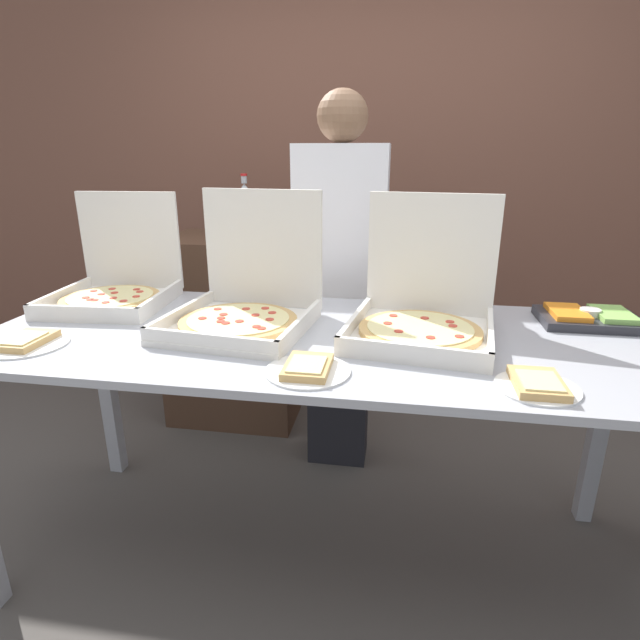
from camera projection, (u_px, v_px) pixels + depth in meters
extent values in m
plane|color=#514C47|center=(320.00, 554.00, 1.92)|extent=(16.00, 16.00, 0.00)
cube|color=brown|center=(365.00, 164.00, 3.06)|extent=(10.00, 0.06, 2.80)
cube|color=#A8AAB2|center=(320.00, 338.00, 1.63)|extent=(2.22, 0.87, 0.02)
cube|color=#A8AAB2|center=(108.00, 387.00, 2.30)|extent=(0.06, 0.06, 0.88)
cube|color=#A8AAB2|center=(599.00, 426.00, 1.98)|extent=(0.06, 0.06, 0.88)
cube|color=silver|center=(239.00, 327.00, 1.67)|extent=(0.49, 0.49, 0.02)
cube|color=silver|center=(208.00, 340.00, 1.47)|extent=(0.45, 0.07, 0.04)
cube|color=silver|center=(181.00, 313.00, 1.72)|extent=(0.07, 0.45, 0.04)
cube|color=silver|center=(300.00, 324.00, 1.61)|extent=(0.07, 0.45, 0.04)
cube|color=silver|center=(263.00, 249.00, 1.81)|extent=(0.45, 0.07, 0.42)
cylinder|color=tan|center=(239.00, 321.00, 1.67)|extent=(0.39, 0.39, 0.02)
cylinder|color=beige|center=(239.00, 318.00, 1.66)|extent=(0.34, 0.34, 0.00)
cylinder|color=#C13D2D|center=(269.00, 320.00, 1.64)|extent=(0.03, 0.03, 0.00)
cylinder|color=#C13D2D|center=(272.00, 313.00, 1.71)|extent=(0.03, 0.03, 0.00)
cylinder|color=#C13D2D|center=(255.00, 315.00, 1.69)|extent=(0.03, 0.03, 0.00)
cylinder|color=#C13D2D|center=(265.00, 308.00, 1.76)|extent=(0.03, 0.03, 0.00)
cylinder|color=#C13D2D|center=(246.00, 309.00, 1.75)|extent=(0.03, 0.03, 0.00)
cylinder|color=#C13D2D|center=(218.00, 309.00, 1.75)|extent=(0.03, 0.03, 0.00)
cylinder|color=#C13D2D|center=(223.00, 314.00, 1.69)|extent=(0.03, 0.03, 0.00)
cylinder|color=#C13D2D|center=(202.00, 318.00, 1.65)|extent=(0.03, 0.03, 0.00)
cylinder|color=#C13D2D|center=(221.00, 318.00, 1.66)|extent=(0.03, 0.03, 0.00)
cylinder|color=#C13D2D|center=(221.00, 321.00, 1.62)|extent=(0.03, 0.03, 0.00)
cylinder|color=#C13D2D|center=(226.00, 323.00, 1.61)|extent=(0.03, 0.03, 0.00)
cylinder|color=#C13D2D|center=(239.00, 321.00, 1.62)|extent=(0.03, 0.03, 0.00)
cylinder|color=#C13D2D|center=(257.00, 327.00, 1.57)|extent=(0.03, 0.03, 0.00)
cylinder|color=#C13D2D|center=(262.00, 328.00, 1.56)|extent=(0.03, 0.03, 0.00)
cube|color=silver|center=(419.00, 336.00, 1.59)|extent=(0.50, 0.50, 0.02)
cube|color=silver|center=(411.00, 351.00, 1.39)|extent=(0.44, 0.08, 0.04)
cube|color=silver|center=(355.00, 321.00, 1.64)|extent=(0.08, 0.44, 0.04)
cube|color=silver|center=(490.00, 334.00, 1.52)|extent=(0.08, 0.44, 0.04)
cube|color=silver|center=(431.00, 255.00, 1.72)|extent=(0.44, 0.08, 0.42)
cylinder|color=tan|center=(420.00, 330.00, 1.58)|extent=(0.39, 0.39, 0.02)
cylinder|color=beige|center=(420.00, 327.00, 1.58)|extent=(0.33, 0.33, 0.00)
cylinder|color=#C13D2D|center=(453.00, 326.00, 1.58)|extent=(0.03, 0.03, 0.00)
cylinder|color=#C13D2D|center=(450.00, 322.00, 1.62)|extent=(0.03, 0.03, 0.00)
cylinder|color=#C13D2D|center=(425.00, 318.00, 1.66)|extent=(0.03, 0.03, 0.00)
cylinder|color=#C13D2D|center=(393.00, 316.00, 1.68)|extent=(0.03, 0.03, 0.00)
cylinder|color=#C13D2D|center=(388.00, 323.00, 1.61)|extent=(0.03, 0.03, 0.00)
cylinder|color=#C13D2D|center=(399.00, 331.00, 1.53)|extent=(0.03, 0.03, 0.00)
cylinder|color=#C13D2D|center=(431.00, 337.00, 1.48)|extent=(0.03, 0.03, 0.00)
cylinder|color=#C13D2D|center=(459.00, 336.00, 1.49)|extent=(0.03, 0.03, 0.00)
cube|color=silver|center=(111.00, 304.00, 1.93)|extent=(0.45, 0.45, 0.02)
cube|color=silver|center=(82.00, 312.00, 1.73)|extent=(0.42, 0.04, 0.04)
cube|color=silver|center=(61.00, 295.00, 1.94)|extent=(0.04, 0.42, 0.04)
cube|color=silver|center=(161.00, 297.00, 1.90)|extent=(0.04, 0.42, 0.04)
cube|color=silver|center=(130.00, 241.00, 2.07)|extent=(0.42, 0.04, 0.40)
cylinder|color=tan|center=(111.00, 299.00, 1.92)|extent=(0.37, 0.37, 0.02)
cylinder|color=beige|center=(110.00, 296.00, 1.92)|extent=(0.32, 0.32, 0.00)
cylinder|color=#C13D2D|center=(136.00, 296.00, 1.91)|extent=(0.03, 0.03, 0.00)
cylinder|color=#C13D2D|center=(140.00, 292.00, 1.97)|extent=(0.03, 0.03, 0.00)
cylinder|color=#C13D2D|center=(137.00, 289.00, 2.01)|extent=(0.03, 0.03, 0.00)
cylinder|color=#C13D2D|center=(114.00, 293.00, 1.96)|extent=(0.03, 0.03, 0.00)
cylinder|color=#C13D2D|center=(112.00, 289.00, 2.01)|extent=(0.03, 0.03, 0.00)
cylinder|color=#C13D2D|center=(94.00, 291.00, 1.98)|extent=(0.03, 0.03, 0.00)
cylinder|color=#C13D2D|center=(101.00, 294.00, 1.94)|extent=(0.03, 0.03, 0.00)
cylinder|color=#C13D2D|center=(86.00, 297.00, 1.89)|extent=(0.03, 0.03, 0.00)
cylinder|color=#C13D2D|center=(90.00, 299.00, 1.87)|extent=(0.03, 0.03, 0.00)
cylinder|color=#C13D2D|center=(95.00, 300.00, 1.86)|extent=(0.03, 0.03, 0.00)
cylinder|color=#C13D2D|center=(106.00, 302.00, 1.83)|extent=(0.03, 0.03, 0.00)
cylinder|color=#C13D2D|center=(113.00, 298.00, 1.89)|extent=(0.03, 0.03, 0.00)
cylinder|color=#C13D2D|center=(123.00, 301.00, 1.85)|extent=(0.03, 0.03, 0.00)
cylinder|color=white|center=(27.00, 344.00, 1.54)|extent=(0.25, 0.25, 0.01)
cube|color=tan|center=(26.00, 340.00, 1.53)|extent=(0.12, 0.17, 0.02)
cube|color=beige|center=(22.00, 338.00, 1.52)|extent=(0.09, 0.12, 0.01)
cylinder|color=white|center=(308.00, 371.00, 1.35)|extent=(0.23, 0.23, 0.01)
cube|color=tan|center=(308.00, 367.00, 1.34)|extent=(0.12, 0.17, 0.02)
cube|color=beige|center=(307.00, 364.00, 1.33)|extent=(0.09, 0.12, 0.01)
cylinder|color=white|center=(537.00, 388.00, 1.25)|extent=(0.21, 0.21, 0.01)
cube|color=tan|center=(538.00, 383.00, 1.25)|extent=(0.12, 0.17, 0.02)
cube|color=beige|center=(540.00, 381.00, 1.23)|extent=(0.09, 0.12, 0.01)
cube|color=#28282D|center=(589.00, 320.00, 1.73)|extent=(0.33, 0.23, 0.03)
cube|color=orange|center=(567.00, 312.00, 1.73)|extent=(0.11, 0.18, 0.02)
cube|color=#8CC65B|center=(613.00, 314.00, 1.71)|extent=(0.11, 0.18, 0.02)
cylinder|color=white|center=(590.00, 312.00, 1.72)|extent=(0.07, 0.07, 0.02)
cube|color=#4C3323|center=(236.00, 328.00, 2.84)|extent=(0.70, 0.53, 1.04)
cylinder|color=#B7BCC1|center=(246.00, 216.00, 2.66)|extent=(0.09, 0.09, 0.22)
cone|color=#B7BCC1|center=(244.00, 189.00, 2.62)|extent=(0.09, 0.09, 0.06)
cylinder|color=#B7BCC1|center=(244.00, 180.00, 2.60)|extent=(0.03, 0.03, 0.04)
cylinder|color=red|center=(244.00, 175.00, 2.59)|extent=(0.03, 0.03, 0.01)
cylinder|color=silver|center=(263.00, 226.00, 2.64)|extent=(0.07, 0.07, 0.12)
cylinder|color=silver|center=(262.00, 214.00, 2.62)|extent=(0.06, 0.06, 0.00)
cylinder|color=red|center=(225.00, 231.00, 2.47)|extent=(0.07, 0.07, 0.12)
cylinder|color=silver|center=(224.00, 218.00, 2.45)|extent=(0.06, 0.06, 0.00)
cube|color=black|center=(339.00, 381.00, 2.43)|extent=(0.28, 0.20, 0.82)
cube|color=white|center=(341.00, 225.00, 2.19)|extent=(0.40, 0.22, 0.68)
sphere|color=brown|center=(343.00, 116.00, 2.05)|extent=(0.21, 0.21, 0.21)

